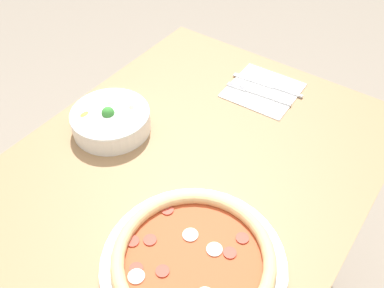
% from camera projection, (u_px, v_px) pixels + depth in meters
% --- Properties ---
extents(dining_table, '(1.16, 0.78, 0.77)m').
position_uv_depth(dining_table, '(169.00, 221.00, 1.03)').
color(dining_table, '#99724C').
rests_on(dining_table, ground_plane).
extents(pizza, '(0.35, 0.35, 0.04)m').
position_uv_depth(pizza, '(193.00, 260.00, 0.80)').
color(pizza, white).
rests_on(pizza, dining_table).
extents(bowl, '(0.20, 0.20, 0.07)m').
position_uv_depth(bowl, '(111.00, 119.00, 1.06)').
color(bowl, white).
rests_on(bowl, dining_table).
extents(napkin, '(0.19, 0.19, 0.00)m').
position_uv_depth(napkin, '(263.00, 90.00, 1.19)').
color(napkin, white).
rests_on(napkin, dining_table).
extents(fork, '(0.03, 0.19, 0.00)m').
position_uv_depth(fork, '(259.00, 94.00, 1.17)').
color(fork, silver).
rests_on(fork, napkin).
extents(knife, '(0.03, 0.21, 0.01)m').
position_uv_depth(knife, '(270.00, 86.00, 1.20)').
color(knife, silver).
rests_on(knife, napkin).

